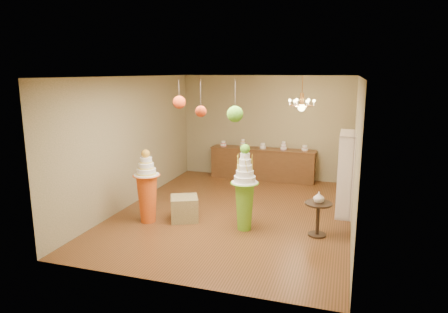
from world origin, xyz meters
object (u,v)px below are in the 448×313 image
(round_table, at_px, (318,214))
(sideboard, at_px, (262,163))
(pedestal_green, at_px, (245,195))
(pedestal_orange, at_px, (147,192))

(round_table, bearing_deg, sideboard, 116.70)
(pedestal_green, height_order, pedestal_orange, pedestal_green)
(sideboard, bearing_deg, pedestal_orange, -111.36)
(pedestal_orange, xyz_separation_m, sideboard, (1.58, 4.05, -0.17))
(pedestal_orange, relative_size, sideboard, 0.51)
(sideboard, relative_size, round_table, 4.58)
(pedestal_orange, bearing_deg, round_table, 5.11)
(pedestal_green, height_order, round_table, pedestal_green)
(pedestal_green, relative_size, sideboard, 0.57)
(pedestal_green, distance_m, sideboard, 3.89)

